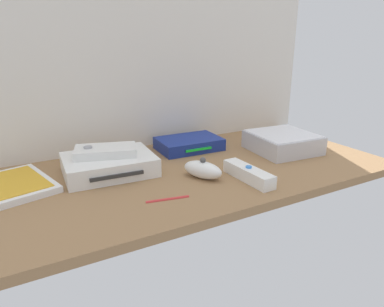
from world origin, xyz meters
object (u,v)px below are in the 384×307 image
object	(u,v)px
remote_nunchuk	(203,170)
remote_classic_pad	(105,151)
mini_computer	(282,142)
network_router	(189,144)
game_case	(15,185)
remote_wand	(248,174)
game_console	(109,164)
stylus_pen	(168,198)

from	to	relation	value
remote_nunchuk	remote_classic_pad	world-z (taller)	remote_classic_pad
mini_computer	network_router	xyz separation A→B (cm)	(-22.95, 14.17, -0.94)
mini_computer	game_case	world-z (taller)	mini_computer
network_router	remote_wand	size ratio (longest dim) A/B	1.24
game_console	remote_nunchuk	bearing A→B (deg)	-33.02
remote_nunchuk	stylus_pen	world-z (taller)	remote_nunchuk
network_router	mini_computer	bearing A→B (deg)	-29.47
game_case	remote_nunchuk	xyz separation A→B (cm)	(38.95, -14.99, 1.28)
mini_computer	network_router	bearing A→B (deg)	148.31
game_console	stylus_pen	size ratio (longest dim) A/B	2.44
game_case	stylus_pen	size ratio (longest dim) A/B	2.41
remote_classic_pad	mini_computer	bearing A→B (deg)	8.20
stylus_pen	game_console	bearing A→B (deg)	106.75
remote_nunchuk	stylus_pen	size ratio (longest dim) A/B	1.21
remote_wand	game_console	bearing A→B (deg)	141.93
remote_classic_pad	remote_nunchuk	bearing A→B (deg)	-20.67
game_console	remote_wand	size ratio (longest dim) A/B	1.48
remote_wand	stylus_pen	bearing A→B (deg)	179.48
mini_computer	remote_nunchuk	bearing A→B (deg)	-167.71
remote_wand	remote_nunchuk	xyz separation A→B (cm)	(-8.55, 6.20, 0.53)
network_router	game_case	bearing A→B (deg)	-170.65
game_case	remote_nunchuk	world-z (taller)	remote_nunchuk
network_router	remote_classic_pad	size ratio (longest dim) A/B	1.14
remote_classic_pad	stylus_pen	bearing A→B (deg)	-55.72
network_router	remote_nunchuk	bearing A→B (deg)	-107.97
game_case	network_router	size ratio (longest dim) A/B	1.18
game_console	stylus_pen	xyz separation A→B (cm)	(6.08, -20.22, -1.85)
stylus_pen	mini_computer	bearing A→B (deg)	17.22
stylus_pen	remote_classic_pad	bearing A→B (deg)	107.00
remote_wand	network_router	bearing A→B (deg)	90.30
mini_computer	stylus_pen	world-z (taller)	mini_computer
remote_classic_pad	stylus_pen	distance (cm)	22.66
mini_computer	game_case	distance (cm)	70.08
mini_computer	stylus_pen	distance (cm)	44.85
network_router	stylus_pen	world-z (taller)	network_router
mini_computer	stylus_pen	bearing A→B (deg)	-162.78
game_console	network_router	xyz separation A→B (cm)	(25.92, 7.21, -0.50)
game_case	stylus_pen	world-z (taller)	game_case
mini_computer	remote_classic_pad	bearing A→B (deg)	170.92
network_router	remote_wand	bearing A→B (deg)	-85.89
game_console	remote_nunchuk	world-z (taller)	remote_nunchuk
game_case	stylus_pen	xyz separation A→B (cm)	(26.77, -21.58, -0.41)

